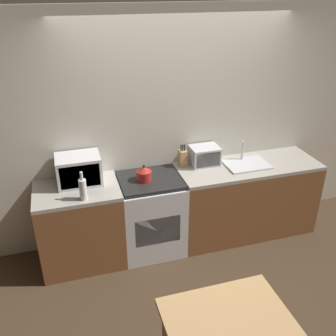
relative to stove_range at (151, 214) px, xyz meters
name	(u,v)px	position (x,y,z in m)	size (l,w,h in m)	color
ground_plane	(204,278)	(0.40, -0.66, -0.45)	(16.00, 16.00, 0.00)	#3D2D1E
wall_back	(176,128)	(0.40, 0.34, 0.85)	(10.00, 0.06, 2.60)	beige
counter_left_run	(81,226)	(-0.77, 0.00, 0.00)	(0.86, 0.62, 0.90)	brown
counter_right_run	(245,198)	(1.16, 0.00, 0.00)	(1.65, 0.62, 0.90)	brown
stove_range	(151,214)	(0.00, 0.00, 0.00)	(0.68, 0.62, 0.90)	silver
kettle	(144,174)	(-0.06, -0.01, 0.53)	(0.16, 0.16, 0.18)	maroon
microwave	(79,170)	(-0.72, 0.12, 0.60)	(0.44, 0.33, 0.30)	silver
bottle	(83,189)	(-0.71, -0.22, 0.57)	(0.07, 0.07, 0.29)	silver
knife_block	(183,158)	(0.43, 0.19, 0.55)	(0.08, 0.10, 0.26)	tan
toaster_oven	(204,156)	(0.68, 0.16, 0.56)	(0.32, 0.25, 0.21)	silver
sink_basin	(246,164)	(1.14, 0.01, 0.47)	(0.49, 0.36, 0.24)	silver
dining_table	(230,334)	(0.10, -1.83, 0.18)	(0.87, 0.72, 0.73)	tan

